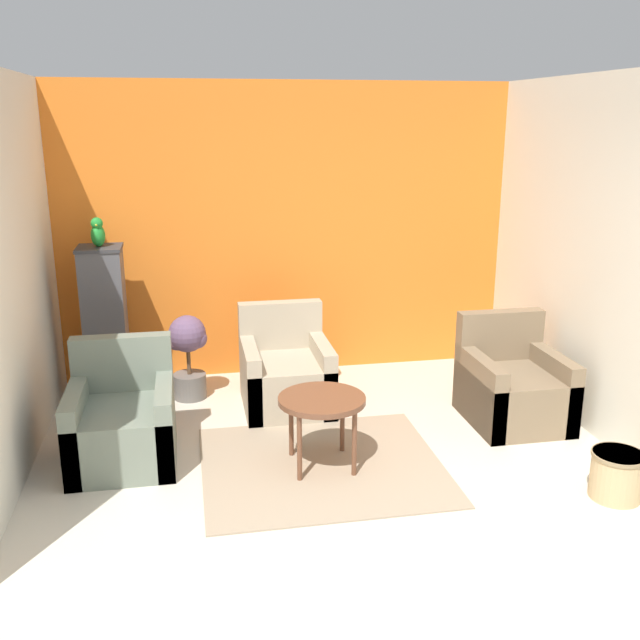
# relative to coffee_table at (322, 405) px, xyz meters

# --- Properties ---
(ground_plane) EXTENTS (20.00, 20.00, 0.00)m
(ground_plane) POSITION_rel_coffee_table_xyz_m (0.08, -1.16, -0.48)
(ground_plane) COLOR beige
(ground_plane) RESTS_ON ground
(wall_back_accent) EXTENTS (4.42, 0.06, 2.77)m
(wall_back_accent) POSITION_rel_coffee_table_xyz_m (0.08, 2.12, 0.91)
(wall_back_accent) COLOR orange
(wall_back_accent) RESTS_ON ground_plane
(wall_left) EXTENTS (0.06, 3.25, 2.77)m
(wall_left) POSITION_rel_coffee_table_xyz_m (-2.10, 0.47, 0.91)
(wall_left) COLOR silver
(wall_left) RESTS_ON ground_plane
(wall_right) EXTENTS (0.06, 3.25, 2.77)m
(wall_right) POSITION_rel_coffee_table_xyz_m (2.25, 0.47, 0.91)
(wall_right) COLOR silver
(wall_right) RESTS_ON ground_plane
(area_rug) EXTENTS (1.73, 1.55, 0.01)m
(area_rug) POSITION_rel_coffee_table_xyz_m (-0.00, 0.00, -0.47)
(area_rug) COLOR gray
(area_rug) RESTS_ON ground_plane
(coffee_table) EXTENTS (0.63, 0.63, 0.54)m
(coffee_table) POSITION_rel_coffee_table_xyz_m (0.00, 0.00, 0.00)
(coffee_table) COLOR brown
(coffee_table) RESTS_ON ground_plane
(armchair_left) EXTENTS (0.74, 0.83, 0.86)m
(armchair_left) POSITION_rel_coffee_table_xyz_m (-1.41, 0.38, -0.20)
(armchair_left) COLOR slate
(armchair_left) RESTS_ON ground_plane
(armchair_right) EXTENTS (0.74, 0.83, 0.86)m
(armchair_right) POSITION_rel_coffee_table_xyz_m (1.71, 0.51, -0.20)
(armchair_right) COLOR #7A664C
(armchair_right) RESTS_ON ground_plane
(armchair_middle) EXTENTS (0.74, 0.83, 0.86)m
(armchair_middle) POSITION_rel_coffee_table_xyz_m (-0.10, 1.17, -0.20)
(armchair_middle) COLOR tan
(armchair_middle) RESTS_ON ground_plane
(birdcage) EXTENTS (0.58, 0.58, 1.38)m
(birdcage) POSITION_rel_coffee_table_xyz_m (-1.63, 1.69, 0.15)
(birdcage) COLOR #353539
(birdcage) RESTS_ON ground_plane
(parrot) EXTENTS (0.12, 0.22, 0.26)m
(parrot) POSITION_rel_coffee_table_xyz_m (-1.63, 1.69, 1.01)
(parrot) COLOR #1E842D
(parrot) RESTS_ON birdcage
(potted_plant) EXTENTS (0.36, 0.33, 0.77)m
(potted_plant) POSITION_rel_coffee_table_xyz_m (-0.92, 1.52, -0.03)
(potted_plant) COLOR #66605B
(potted_plant) RESTS_ON ground_plane
(wicker_basket) EXTENTS (0.35, 0.35, 0.32)m
(wicker_basket) POSITION_rel_coffee_table_xyz_m (1.84, -0.80, -0.31)
(wicker_basket) COLOR tan
(wicker_basket) RESTS_ON ground_plane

